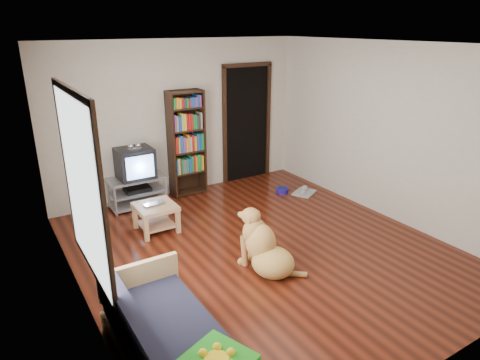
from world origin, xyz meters
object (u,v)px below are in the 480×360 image
tv_stand (137,191)px  dog (264,249)px  bookshelf (186,138)px  crt_tv (134,163)px  coffee_table (156,213)px  sofa (170,351)px  laptop (156,205)px  dog_bowl (282,190)px  grey_rag (304,193)px

tv_stand → dog: (0.65, -2.67, 0.02)m
bookshelf → dog: size_ratio=2.07×
crt_tv → coffee_table: bearing=-94.0°
sofa → dog: bearing=30.7°
coffee_table → bookshelf: bearing=46.7°
laptop → dog_bowl: size_ratio=1.39×
dog_bowl → coffee_table: coffee_table is taller
tv_stand → grey_rag: bearing=-20.7°
laptop → dog: size_ratio=0.35×
grey_rag → sofa: sofa is taller
laptop → dog_bowl: laptop is taller
laptop → coffee_table: laptop is taller
grey_rag → coffee_table: coffee_table is taller
coffee_table → dog: 1.83m
sofa → dog: 1.88m
tv_stand → bookshelf: (0.95, 0.09, 0.73)m
tv_stand → dog: size_ratio=1.03×
dog → grey_rag: bearing=39.3°
laptop → sofa: bearing=-111.2°
sofa → dog_bowl: bearing=40.6°
tv_stand → dog: 2.75m
dog_bowl → sofa: (-3.35, -2.87, 0.22)m
tv_stand → crt_tv: (0.00, 0.02, 0.47)m
laptop → tv_stand: 1.03m
tv_stand → laptop: bearing=-94.0°
dog_bowl → tv_stand: bearing=162.3°
laptop → sofa: sofa is taller
bookshelf → coffee_table: bearing=-133.3°
grey_rag → bookshelf: 2.27m
dog_bowl → dog: bearing=-132.1°
dog_bowl → tv_stand: tv_stand is taller
tv_stand → sofa: 3.76m
coffee_table → grey_rag: bearing=-0.4°
dog_bowl → tv_stand: (-2.37, 0.76, 0.23)m
coffee_table → dog: (0.72, -1.68, 0.01)m
grey_rag → crt_tv: (-2.67, 1.03, 0.73)m
coffee_table → dog: dog is taller
tv_stand → bookshelf: size_ratio=0.50×
dog_bowl → coffee_table: 2.47m
tv_stand → crt_tv: bearing=90.0°
grey_rag → tv_stand: tv_stand is taller
coffee_table → dog_bowl: bearing=5.4°
laptop → bookshelf: (1.02, 1.11, 0.59)m
coffee_table → dog: bearing=-66.9°
bookshelf → coffee_table: size_ratio=3.27×
grey_rag → crt_tv: crt_tv is taller
grey_rag → laptop: bearing=-179.8°
grey_rag → crt_tv: bearing=158.9°
crt_tv → sofa: (-0.97, -3.65, -0.48)m
sofa → crt_tv: bearing=75.1°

